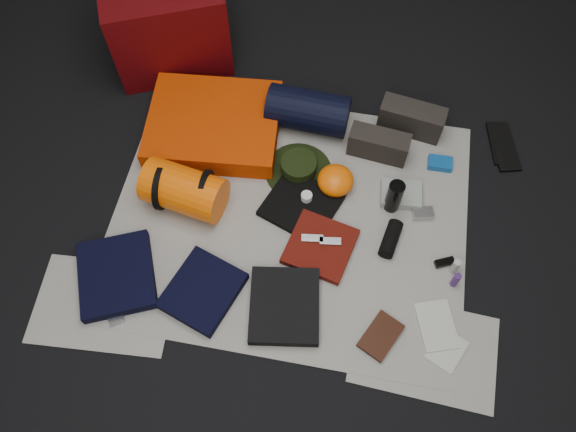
% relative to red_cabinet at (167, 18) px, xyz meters
% --- Properties ---
extents(floor, '(4.50, 4.50, 0.02)m').
position_rel_red_cabinet_xyz_m(floor, '(0.80, -0.89, -0.25)').
color(floor, black).
rests_on(floor, ground).
extents(newspaper_mat, '(1.60, 1.30, 0.01)m').
position_rel_red_cabinet_xyz_m(newspaper_mat, '(0.80, -0.89, -0.23)').
color(newspaper_mat, '#B7B5A9').
rests_on(newspaper_mat, floor).
extents(newspaper_sheet_front_left, '(0.61, 0.44, 0.00)m').
position_rel_red_cabinet_xyz_m(newspaper_sheet_front_left, '(0.10, -1.44, -0.24)').
color(newspaper_sheet_front_left, '#B7B5A9').
rests_on(newspaper_sheet_front_left, floor).
extents(newspaper_sheet_front_right, '(0.60, 0.43, 0.00)m').
position_rel_red_cabinet_xyz_m(newspaper_sheet_front_right, '(1.45, -1.39, -0.24)').
color(newspaper_sheet_front_right, '#B7B5A9').
rests_on(newspaper_sheet_front_right, floor).
extents(red_cabinet, '(0.72, 0.67, 0.48)m').
position_rel_red_cabinet_xyz_m(red_cabinet, '(0.00, 0.00, 0.00)').
color(red_cabinet, '#500508').
rests_on(red_cabinet, floor).
extents(sleeping_pad, '(0.67, 0.57, 0.11)m').
position_rel_red_cabinet_xyz_m(sleeping_pad, '(0.35, -0.48, -0.17)').
color(sleeping_pad, '#CE3602').
rests_on(sleeping_pad, newspaper_mat).
extents(stuff_sack, '(0.39, 0.27, 0.21)m').
position_rel_red_cabinet_xyz_m(stuff_sack, '(0.32, -0.89, -0.13)').
color(stuff_sack, '#FF5E04').
rests_on(stuff_sack, newspaper_mat).
extents(sack_strap_left, '(0.02, 0.22, 0.22)m').
position_rel_red_cabinet_xyz_m(sack_strap_left, '(0.22, -0.89, -0.12)').
color(sack_strap_left, black).
rests_on(sack_strap_left, newspaper_mat).
extents(sack_strap_right, '(0.03, 0.22, 0.22)m').
position_rel_red_cabinet_xyz_m(sack_strap_right, '(0.42, -0.89, -0.12)').
color(sack_strap_right, black).
rests_on(sack_strap_right, newspaper_mat).
extents(navy_duffel, '(0.40, 0.23, 0.21)m').
position_rel_red_cabinet_xyz_m(navy_duffel, '(0.79, -0.35, -0.13)').
color(navy_duffel, black).
rests_on(navy_duffel, newspaper_mat).
extents(boonie_brim, '(0.37, 0.37, 0.01)m').
position_rel_red_cabinet_xyz_m(boonie_brim, '(0.79, -0.64, -0.23)').
color(boonie_brim, black).
rests_on(boonie_brim, newspaper_mat).
extents(boonie_crown, '(0.17, 0.17, 0.07)m').
position_rel_red_cabinet_xyz_m(boonie_crown, '(0.79, -0.64, -0.19)').
color(boonie_crown, black).
rests_on(boonie_crown, boonie_brim).
extents(hiking_boot_left, '(0.29, 0.14, 0.14)m').
position_rel_red_cabinet_xyz_m(hiking_boot_left, '(1.15, -0.46, -0.16)').
color(hiking_boot_left, '#292420').
rests_on(hiking_boot_left, newspaper_mat).
extents(hiking_boot_right, '(0.33, 0.17, 0.16)m').
position_rel_red_cabinet_xyz_m(hiking_boot_right, '(1.29, -0.29, -0.15)').
color(hiking_boot_right, '#292420').
rests_on(hiking_boot_right, newspaper_mat).
extents(flip_flop_left, '(0.17, 0.30, 0.02)m').
position_rel_red_cabinet_xyz_m(flip_flop_left, '(1.76, -0.32, -0.23)').
color(flip_flop_left, black).
rests_on(flip_flop_left, floor).
extents(flip_flop_right, '(0.14, 0.26, 0.01)m').
position_rel_red_cabinet_xyz_m(flip_flop_right, '(1.74, -0.30, -0.23)').
color(flip_flop_right, black).
rests_on(flip_flop_right, floor).
extents(trousers_navy_a, '(0.43, 0.45, 0.06)m').
position_rel_red_cabinet_xyz_m(trousers_navy_a, '(0.12, -1.31, -0.20)').
color(trousers_navy_a, black).
rests_on(trousers_navy_a, newspaper_mat).
extents(trousers_navy_b, '(0.36, 0.38, 0.05)m').
position_rel_red_cabinet_xyz_m(trousers_navy_b, '(0.50, -1.31, -0.21)').
color(trousers_navy_b, black).
rests_on(trousers_navy_b, newspaper_mat).
extents(trousers_charcoal, '(0.33, 0.37, 0.05)m').
position_rel_red_cabinet_xyz_m(trousers_charcoal, '(0.85, -1.32, -0.21)').
color(trousers_charcoal, black).
rests_on(trousers_charcoal, newspaper_mat).
extents(black_tshirt, '(0.39, 0.38, 0.03)m').
position_rel_red_cabinet_xyz_m(black_tshirt, '(0.84, -0.83, -0.22)').
color(black_tshirt, black).
rests_on(black_tshirt, newspaper_mat).
extents(red_shirt, '(0.33, 0.33, 0.04)m').
position_rel_red_cabinet_xyz_m(red_shirt, '(0.96, -1.02, -0.21)').
color(red_shirt, '#5A1109').
rests_on(red_shirt, newspaper_mat).
extents(orange_stuff_sack, '(0.20, 0.20, 0.11)m').
position_rel_red_cabinet_xyz_m(orange_stuff_sack, '(0.98, -0.69, -0.18)').
color(orange_stuff_sack, '#FF5E04').
rests_on(orange_stuff_sack, newspaper_mat).
extents(first_aid_pouch, '(0.20, 0.15, 0.05)m').
position_rel_red_cabinet_xyz_m(first_aid_pouch, '(1.28, -0.69, -0.21)').
color(first_aid_pouch, gray).
rests_on(first_aid_pouch, newspaper_mat).
extents(water_bottle, '(0.08, 0.08, 0.18)m').
position_rel_red_cabinet_xyz_m(water_bottle, '(1.25, -0.75, -0.14)').
color(water_bottle, black).
rests_on(water_bottle, newspaper_mat).
extents(speaker, '(0.10, 0.18, 0.07)m').
position_rel_red_cabinet_xyz_m(speaker, '(1.26, -0.93, -0.20)').
color(speaker, black).
rests_on(speaker, newspaper_mat).
extents(compact_camera, '(0.10, 0.08, 0.04)m').
position_rel_red_cabinet_xyz_m(compact_camera, '(1.39, -0.77, -0.21)').
color(compact_camera, '#AEAEB3').
rests_on(compact_camera, newspaper_mat).
extents(cyan_case, '(0.11, 0.07, 0.04)m').
position_rel_red_cabinet_xyz_m(cyan_case, '(1.45, -0.48, -0.21)').
color(cyan_case, '#0F4E97').
rests_on(cyan_case, newspaper_mat).
extents(toiletry_purple, '(0.03, 0.03, 0.09)m').
position_rel_red_cabinet_xyz_m(toiletry_purple, '(1.55, -1.08, -0.19)').
color(toiletry_purple, '#432067').
rests_on(toiletry_purple, newspaper_mat).
extents(toiletry_clear, '(0.04, 0.04, 0.09)m').
position_rel_red_cabinet_xyz_m(toiletry_clear, '(1.54, -1.02, -0.18)').
color(toiletry_clear, '#AAAFAA').
rests_on(toiletry_clear, newspaper_mat).
extents(paperback_book, '(0.19, 0.22, 0.03)m').
position_rel_red_cabinet_xyz_m(paperback_book, '(1.26, -1.37, -0.22)').
color(paperback_book, black).
rests_on(paperback_book, newspaper_mat).
extents(map_booklet, '(0.20, 0.25, 0.01)m').
position_rel_red_cabinet_xyz_m(map_booklet, '(1.49, -1.28, -0.23)').
color(map_booklet, '#B7B8AF').
rests_on(map_booklet, newspaper_mat).
extents(map_printout, '(0.18, 0.20, 0.01)m').
position_rel_red_cabinet_xyz_m(map_printout, '(1.53, -1.37, -0.23)').
color(map_printout, '#B7B8AF').
rests_on(map_printout, newspaper_mat).
extents(sunglasses, '(0.09, 0.07, 0.02)m').
position_rel_red_cabinet_xyz_m(sunglasses, '(1.50, -0.99, -0.22)').
color(sunglasses, black).
rests_on(sunglasses, newspaper_mat).
extents(key_cluster, '(0.09, 0.09, 0.01)m').
position_rel_red_cabinet_xyz_m(key_cluster, '(0.17, -1.49, -0.23)').
color(key_cluster, '#AEAEB3').
rests_on(key_cluster, newspaper_mat).
extents(tape_roll, '(0.05, 0.05, 0.04)m').
position_rel_red_cabinet_xyz_m(tape_roll, '(0.86, -0.80, -0.18)').
color(tape_roll, silver).
rests_on(tape_roll, black_tshirt).
extents(energy_bar_a, '(0.10, 0.05, 0.01)m').
position_rel_red_cabinet_xyz_m(energy_bar_a, '(0.92, -1.00, -0.19)').
color(energy_bar_a, '#AEAEB3').
rests_on(energy_bar_a, red_shirt).
extents(energy_bar_b, '(0.10, 0.05, 0.01)m').
position_rel_red_cabinet_xyz_m(energy_bar_b, '(1.00, -1.00, -0.19)').
color(energy_bar_b, '#AEAEB3').
rests_on(energy_bar_b, red_shirt).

